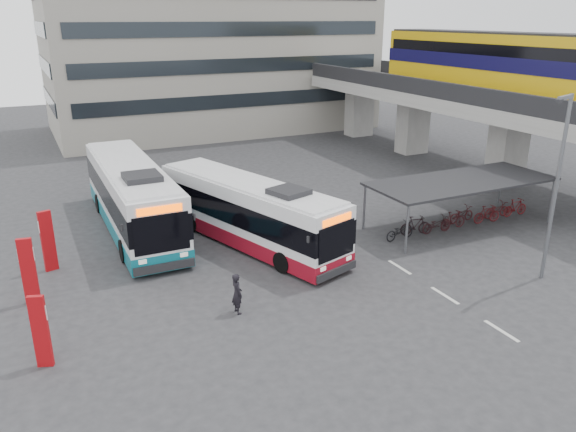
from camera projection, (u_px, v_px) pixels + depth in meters
name	position (u px, v px, depth m)	size (l,w,h in m)	color
ground	(352.00, 278.00, 24.09)	(120.00, 120.00, 0.00)	#28282B
viaduct	(483.00, 84.00, 38.22)	(8.00, 32.00, 9.68)	gray
bike_shelter	(459.00, 203.00, 29.69)	(10.00, 4.00, 2.54)	#595B60
road_markings	(445.00, 295.00, 22.58)	(0.15, 7.60, 0.01)	beige
bus_main	(249.00, 212.00, 27.36)	(5.84, 11.76, 3.41)	white
bus_teal	(132.00, 197.00, 29.11)	(2.91, 12.83, 3.78)	white
pedestrian	(237.00, 293.00, 21.03)	(0.59, 0.39, 1.61)	black
lamp_post	(557.00, 178.00, 22.58)	(1.34, 0.56, 7.82)	#595B60
sign_totem_south	(40.00, 330.00, 17.63)	(0.53, 0.32, 2.50)	#9F090E
sign_totem_mid	(29.00, 270.00, 21.55)	(0.59, 0.27, 2.72)	#9F090E
sign_totem_north	(48.00, 240.00, 24.40)	(0.59, 0.32, 2.76)	#9F090E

